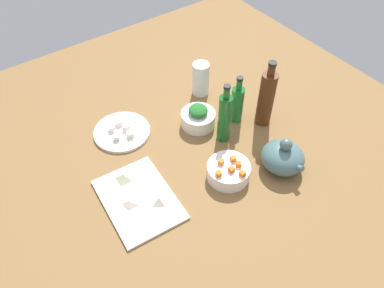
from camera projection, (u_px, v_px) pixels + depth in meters
The scene contains 25 objects.
tabletop at pixel (192, 155), 146.80cm from camera, with size 190.00×190.00×3.00cm, color brown.
cutting_board at pixel (139, 199), 130.60cm from camera, with size 30.97×22.57×1.00cm, color silver.
plate_tofu at pixel (122, 132), 152.54cm from camera, with size 22.48×22.48×1.20cm, color white.
bowl_greens at pixel (198, 119), 154.10cm from camera, with size 13.83×13.83×6.06cm, color white.
bowl_carrots at pixel (228, 171), 136.08cm from camera, with size 15.45×15.45×5.53cm, color white.
teapot at pixel (283, 157), 137.26cm from camera, with size 17.37×15.33×14.14cm.
bottle_0 at pixel (266, 98), 148.29cm from camera, with size 6.23×6.23×29.17cm.
bottle_1 at pixel (225, 117), 142.98cm from camera, with size 5.04×5.04×26.17cm.
bottle_2 at pixel (237, 103), 152.09cm from camera, with size 5.06×5.06×21.41cm.
drinking_glass_0 at pixel (201, 79), 164.65cm from camera, with size 7.29×7.29×14.99cm, color white.
carrot_cube_0 at pixel (219, 174), 130.68cm from camera, with size 1.80×1.80×1.80cm, color orange.
carrot_cube_1 at pixel (221, 162), 134.27cm from camera, with size 1.80×1.80×1.80cm, color orange.
carrot_cube_2 at pixel (233, 159), 135.26cm from camera, with size 1.80×1.80×1.80cm, color orange.
carrot_cube_3 at pixel (231, 169), 131.95cm from camera, with size 1.80×1.80×1.80cm, color orange.
carrot_cube_4 at pixel (239, 164), 133.56cm from camera, with size 1.80×1.80×1.80cm, color orange.
carrot_cube_5 at pixel (243, 174), 130.73cm from camera, with size 1.80×1.80×1.80cm, color orange.
chopped_greens_mound at pixel (198, 110), 150.67cm from camera, with size 8.13×7.60×3.28cm, color #236C29.
tofu_cube_0 at pixel (117, 137), 148.08cm from camera, with size 2.20×2.20×2.20cm, color white.
tofu_cube_1 at pixel (112, 129), 151.39cm from camera, with size 2.20×2.20×2.20cm, color white.
tofu_cube_2 at pixel (126, 128), 151.63cm from camera, with size 2.20×2.20×2.20cm, color silver.
tofu_cube_3 at pixel (119, 123), 153.43cm from camera, with size 2.20×2.20×2.20cm, color white.
tofu_cube_4 at pixel (130, 135), 149.10cm from camera, with size 2.20×2.20×2.20cm, color white.
dumpling_0 at pixel (159, 200), 128.52cm from camera, with size 4.83×4.70×2.40cm, color beige.
dumpling_1 at pixel (130, 203), 127.85cm from camera, with size 4.60×3.94×2.12cm, color beige.
dumpling_2 at pixel (123, 177), 134.67cm from camera, with size 4.93×4.74×2.99cm, color beige.
Camera 1 is at (78.36, -56.15, 112.30)cm, focal length 35.76 mm.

